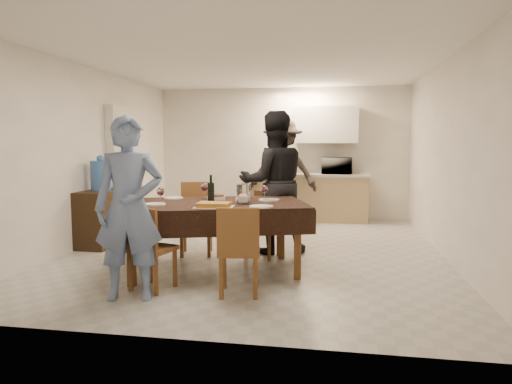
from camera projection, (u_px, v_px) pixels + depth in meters
floor at (256, 250)px, 6.40m from camera, size 5.00×6.00×0.02m
ceiling at (256, 60)px, 6.12m from camera, size 5.00×6.00×0.02m
wall_back at (281, 153)px, 9.20m from camera, size 5.00×0.02×2.60m
wall_front at (187, 169)px, 3.32m from camera, size 5.00×0.02×2.60m
wall_left at (88, 156)px, 6.68m from camera, size 0.02×6.00×2.60m
wall_right at (448, 158)px, 5.84m from camera, size 0.02×6.00×2.60m
stub_partition at (130, 169)px, 7.87m from camera, size 0.15×1.40×2.10m
kitchen_base_cabinet at (310, 198)px, 8.88m from camera, size 2.20×0.60×0.86m
kitchen_worktop at (310, 175)px, 8.83m from camera, size 2.24×0.64×0.05m
upper_cabinet at (327, 125)px, 8.82m from camera, size 1.20×0.34×0.70m
dining_table at (214, 206)px, 5.26m from camera, size 2.34×1.78×0.81m
chair_near_left at (149, 240)px, 4.55m from camera, size 0.48×0.49×0.46m
chair_near_right at (237, 242)px, 4.39m from camera, size 0.46×0.46×0.48m
chair_far_left at (194, 212)px, 6.00m from camera, size 0.52×0.53×0.52m
chair_far_right at (262, 218)px, 5.86m from camera, size 0.47×0.48×0.47m
console at (102, 218)px, 6.67m from camera, size 0.44×0.88×0.81m
water_jug at (101, 176)px, 6.60m from camera, size 0.29×0.29×0.43m
wine_bottle at (211, 188)px, 5.30m from camera, size 0.08×0.08×0.32m
water_pitcher at (243, 194)px, 5.14m from camera, size 0.15×0.15×0.22m
savoury_tart at (214, 205)px, 4.86m from camera, size 0.42×0.32×0.05m
salad_bowl at (243, 198)px, 5.38m from camera, size 0.18×0.18×0.07m
mushroom_dish at (216, 198)px, 5.54m from camera, size 0.21×0.21×0.04m
wine_glass_a at (161, 196)px, 5.09m from camera, size 0.09×0.09×0.19m
wine_glass_b at (264, 193)px, 5.40m from camera, size 0.08×0.08×0.19m
wine_glass_c at (205, 191)px, 5.57m from camera, size 0.09×0.09×0.20m
plate_near_left at (155, 204)px, 5.06m from camera, size 0.24×0.24×0.01m
plate_near_right at (261, 207)px, 4.86m from camera, size 0.26×0.26×0.02m
plate_far_left at (173, 198)px, 5.65m from camera, size 0.24×0.24×0.01m
plate_far_right at (269, 200)px, 5.45m from camera, size 0.25×0.25×0.01m
microwave at (337, 166)px, 8.73m from camera, size 0.57×0.39×0.31m
person_near at (129, 208)px, 4.31m from camera, size 0.73×0.57×1.75m
person_far at (273, 183)px, 6.18m from camera, size 1.12×1.00×1.92m
person_kitchen at (282, 172)px, 8.46m from camera, size 1.25×0.72×1.94m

